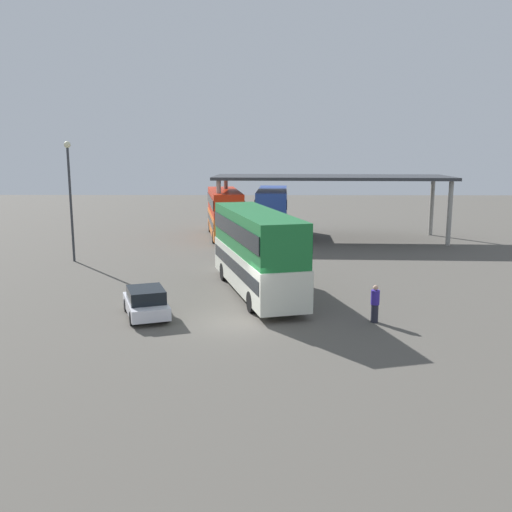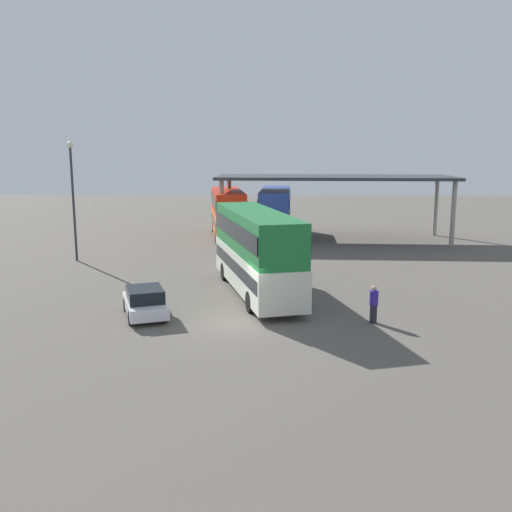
# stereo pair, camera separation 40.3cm
# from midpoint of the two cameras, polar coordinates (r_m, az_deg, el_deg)

# --- Properties ---
(ground_plane) EXTENTS (140.00, 140.00, 0.00)m
(ground_plane) POSITION_cam_midpoint_polar(r_m,az_deg,el_deg) (24.80, -1.64, -6.69)
(ground_plane) COLOR #55514A
(double_decker_main) EXTENTS (5.15, 11.14, 4.35)m
(double_decker_main) POSITION_cam_midpoint_polar(r_m,az_deg,el_deg) (29.03, 0.39, 0.74)
(double_decker_main) COLOR silver
(double_decker_main) RESTS_ON ground_plane
(parked_hatchback) EXTENTS (2.79, 3.96, 1.35)m
(parked_hatchback) POSITION_cam_midpoint_polar(r_m,az_deg,el_deg) (25.79, -10.86, -4.64)
(parked_hatchback) COLOR silver
(parked_hatchback) RESTS_ON ground_plane
(double_decker_near_canopy) EXTENTS (3.88, 10.53, 4.05)m
(double_decker_near_canopy) POSITION_cam_midpoint_polar(r_m,az_deg,el_deg) (48.30, -2.67, 4.58)
(double_decker_near_canopy) COLOR orange
(double_decker_near_canopy) RESTS_ON ground_plane
(double_decker_mid_row) EXTENTS (2.98, 10.54, 4.10)m
(double_decker_mid_row) POSITION_cam_midpoint_polar(r_m,az_deg,el_deg) (48.87, 2.25, 4.69)
(double_decker_mid_row) COLOR silver
(double_decker_mid_row) RESTS_ON ground_plane
(depot_canopy) EXTENTS (19.70, 7.39, 5.33)m
(depot_canopy) POSITION_cam_midpoint_polar(r_m,az_deg,el_deg) (47.27, 8.26, 7.72)
(depot_canopy) COLOR #33353A
(depot_canopy) RESTS_ON ground_plane
(lamppost_tall) EXTENTS (0.44, 0.44, 8.01)m
(lamppost_tall) POSITION_cam_midpoint_polar(r_m,az_deg,el_deg) (39.32, -17.98, 6.74)
(lamppost_tall) COLOR #33353A
(lamppost_tall) RESTS_ON ground_plane
(pedestrian_waiting) EXTENTS (0.38, 0.38, 1.67)m
(pedestrian_waiting) POSITION_cam_midpoint_polar(r_m,az_deg,el_deg) (24.94, 12.40, -4.85)
(pedestrian_waiting) COLOR #262633
(pedestrian_waiting) RESTS_ON ground_plane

